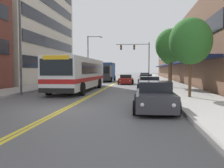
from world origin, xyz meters
TOP-DOWN VIEW (x-y plane):
  - ground_plane at (0.00, 37.00)m, footprint 240.00×240.00m
  - sidewalk_left at (-7.27, 37.00)m, footprint 3.53×106.00m
  - sidewalk_right at (7.27, 37.00)m, footprint 3.53×106.00m
  - centre_line at (0.00, 37.00)m, footprint 0.34×106.00m
  - office_tower_left at (-15.26, 24.39)m, footprint 12.08×21.19m
  - storefront_row_right at (13.26, 37.00)m, footprint 9.10×68.00m
  - city_bus at (-1.93, 10.95)m, footprint 2.87×12.53m
  - car_slate_blue_parked_left_near at (-4.44, 28.87)m, footprint 2.09×4.51m
  - car_dark_grey_parked_right_foreground at (4.35, 0.42)m, footprint 1.97×4.54m
  - car_navy_parked_right_mid at (4.44, 11.11)m, footprint 2.16×4.77m
  - car_silver_parked_right_far at (4.38, 36.53)m, footprint 2.15×4.37m
  - car_beige_parked_right_end at (4.34, 23.02)m, footprint 2.12×4.86m
  - car_red_moving_lead at (1.67, 22.34)m, footprint 2.02×4.16m
  - box_truck at (-2.21, 30.33)m, footprint 2.68×7.34m
  - traffic_signal_mast at (3.10, 37.74)m, footprint 6.51×0.38m
  - street_lamp_left_near at (-4.95, 6.39)m, footprint 2.74×0.28m
  - street_lamp_left_far at (-4.91, 30.34)m, footprint 2.64×0.28m
  - street_tree_right_near at (6.83, 5.09)m, footprint 2.71×2.71m
  - street_tree_right_mid at (6.69, 14.47)m, footprint 3.14×3.14m
  - street_tree_right_far at (7.96, 27.38)m, footprint 2.79×2.79m

SIDE VIEW (x-z plane):
  - ground_plane at x=0.00m, z-range 0.00..0.00m
  - centre_line at x=0.00m, z-range 0.00..0.01m
  - sidewalk_left at x=-7.27m, z-range 0.00..0.16m
  - sidewalk_right at x=7.27m, z-range 0.00..0.16m
  - car_red_moving_lead at x=1.67m, z-range -0.04..1.24m
  - car_navy_parked_right_mid at x=4.44m, z-range -0.05..1.27m
  - car_beige_parked_right_end at x=4.34m, z-range -0.04..1.29m
  - car_dark_grey_parked_right_foreground at x=4.35m, z-range -0.05..1.31m
  - car_slate_blue_parked_left_near at x=-4.44m, z-range -0.04..1.32m
  - car_silver_parked_right_far at x=4.38m, z-range -0.04..1.34m
  - box_truck at x=-2.21m, z-range 0.05..3.17m
  - city_bus at x=-1.93m, z-range 0.20..3.12m
  - street_tree_right_near at x=6.83m, z-range 1.20..6.27m
  - street_tree_right_far at x=7.96m, z-range 1.43..7.10m
  - street_tree_right_mid at x=6.69m, z-range 1.39..7.33m
  - storefront_row_right at x=13.26m, z-range 0.00..8.82m
  - street_lamp_left_far at x=-4.91m, z-range 0.78..8.46m
  - traffic_signal_mast at x=3.10m, z-range 1.54..8.81m
  - street_lamp_left_near at x=-4.95m, z-range 0.84..10.09m
  - office_tower_left at x=-15.26m, z-range 0.00..23.06m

